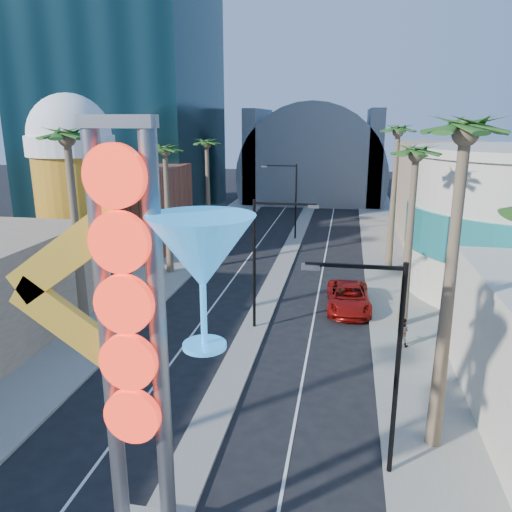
{
  "coord_description": "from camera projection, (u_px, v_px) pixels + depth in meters",
  "views": [
    {
      "loc": [
        5.21,
        -7.98,
        12.44
      ],
      "look_at": [
        0.02,
        20.45,
        4.51
      ],
      "focal_mm": 35.0,
      "sensor_mm": 36.0,
      "label": 1
    }
  ],
  "objects": [
    {
      "name": "sidewalk_west",
      "position": [
        184.0,
        256.0,
        46.59
      ],
      "size": [
        5.0,
        100.0,
        0.15
      ],
      "primitive_type": "cube",
      "color": "gray",
      "rests_on": "ground"
    },
    {
      "name": "sidewalk_east",
      "position": [
        393.0,
        267.0,
        43.31
      ],
      "size": [
        5.0,
        100.0,
        0.15
      ],
      "primitive_type": "cube",
      "color": "gray",
      "rests_on": "ground"
    },
    {
      "name": "median",
      "position": [
        289.0,
        253.0,
        47.8
      ],
      "size": [
        1.6,
        84.0,
        0.15
      ],
      "primitive_type": "cube",
      "color": "gray",
      "rests_on": "ground"
    },
    {
      "name": "hotel_tower",
      "position": [
        119.0,
        8.0,
        58.29
      ],
      "size": [
        20.0,
        20.0,
        50.0
      ],
      "primitive_type": "cube",
      "color": "black",
      "rests_on": "ground"
    },
    {
      "name": "brick_filler_west",
      "position": [
        129.0,
        207.0,
        49.52
      ],
      "size": [
        10.0,
        10.0,
        8.0
      ],
      "primitive_type": "cube",
      "color": "brown",
      "rests_on": "ground"
    },
    {
      "name": "filler_east",
      "position": [
        449.0,
        192.0,
        53.21
      ],
      "size": [
        10.0,
        20.0,
        10.0
      ],
      "primitive_type": "cube",
      "color": "#958060",
      "rests_on": "ground"
    },
    {
      "name": "beer_mug",
      "position": [
        74.0,
        177.0,
        41.09
      ],
      "size": [
        7.0,
        7.0,
        14.5
      ],
      "color": "#B16F17",
      "rests_on": "ground"
    },
    {
      "name": "canopy",
      "position": [
        314.0,
        173.0,
        78.93
      ],
      "size": [
        22.0,
        16.0,
        22.0
      ],
      "color": "slate",
      "rests_on": "ground"
    },
    {
      "name": "neon_sign",
      "position": [
        162.0,
        331.0,
        12.5
      ],
      "size": [
        6.53,
        2.6,
        12.55
      ],
      "color": "gray",
      "rests_on": "ground"
    },
    {
      "name": "streetlight_0",
      "position": [
        263.0,
        252.0,
        29.35
      ],
      "size": [
        3.79,
        0.25,
        8.0
      ],
      "color": "black",
      "rests_on": "ground"
    },
    {
      "name": "streetlight_1",
      "position": [
        291.0,
        194.0,
        52.31
      ],
      "size": [
        3.79,
        0.25,
        8.0
      ],
      "color": "black",
      "rests_on": "ground"
    },
    {
      "name": "streetlight_2",
      "position": [
        384.0,
        352.0,
        16.91
      ],
      "size": [
        3.45,
        0.25,
        8.0
      ],
      "color": "black",
      "rests_on": "ground"
    },
    {
      "name": "palm_1",
      "position": [
        68.0,
        152.0,
        25.64
      ],
      "size": [
        2.4,
        2.4,
        12.7
      ],
      "color": "brown",
      "rests_on": "ground"
    },
    {
      "name": "palm_2",
      "position": [
        165.0,
        158.0,
        39.27
      ],
      "size": [
        2.4,
        2.4,
        11.2
      ],
      "color": "brown",
      "rests_on": "ground"
    },
    {
      "name": "palm_3",
      "position": [
        207.0,
        150.0,
        50.66
      ],
      "size": [
        2.4,
        2.4,
        11.2
      ],
      "color": "brown",
      "rests_on": "ground"
    },
    {
      "name": "palm_5",
      "position": [
        463.0,
        156.0,
        16.71
      ],
      "size": [
        2.4,
        2.4,
        13.2
      ],
      "color": "brown",
      "rests_on": "ground"
    },
    {
      "name": "palm_6",
      "position": [
        415.0,
        165.0,
        28.45
      ],
      "size": [
        2.4,
        2.4,
        11.7
      ],
      "color": "brown",
      "rests_on": "ground"
    },
    {
      "name": "palm_7",
      "position": [
        398.0,
        140.0,
        39.6
      ],
      "size": [
        2.4,
        2.4,
        12.7
      ],
      "color": "brown",
      "rests_on": "ground"
    },
    {
      "name": "red_pickup",
      "position": [
        348.0,
        297.0,
        33.62
      ],
      "size": [
        3.08,
        6.22,
        1.7
      ],
      "primitive_type": "imported",
      "rotation": [
        0.0,
        0.0,
        0.04
      ],
      "color": "maroon",
      "rests_on": "ground"
    },
    {
      "name": "pedestrian_b",
      "position": [
        402.0,
        332.0,
        27.85
      ],
      "size": [
        0.93,
        0.8,
        1.66
      ],
      "primitive_type": "imported",
      "rotation": [
        0.0,
        0.0,
        2.9
      ],
      "color": "gray",
      "rests_on": "sidewalk_east"
    }
  ]
}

